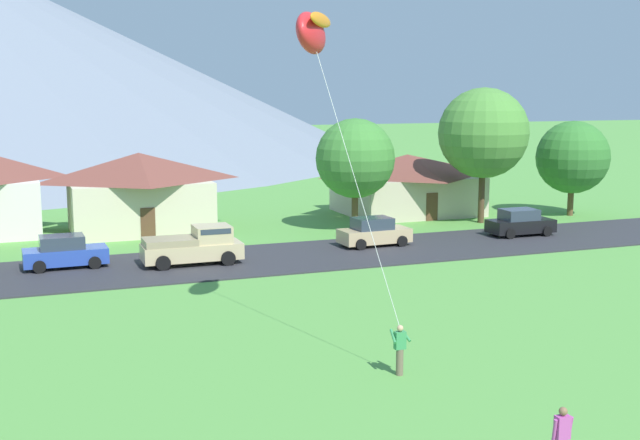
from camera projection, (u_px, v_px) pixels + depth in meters
name	position (u px, v px, depth m)	size (l,w,h in m)	color
road_strip	(234.00, 261.00, 43.05)	(160.00, 8.00, 0.08)	#2D2D33
house_leftmost	(140.00, 191.00, 52.05)	(9.52, 6.71, 5.19)	beige
house_left_center	(407.00, 183.00, 60.15)	(10.22, 8.54, 4.45)	beige
tree_left_of_center	(573.00, 157.00, 58.64)	(5.35, 5.35, 7.01)	brown
tree_center	(355.00, 158.00, 52.35)	(5.24, 5.24, 7.40)	brown
tree_right_of_center	(483.00, 133.00, 55.09)	(6.26, 6.26, 9.41)	#4C3823
parked_car_blue_west_end	(65.00, 252.00, 41.28)	(4.25, 2.17, 1.68)	#2847A8
parked_car_tan_mid_east	(374.00, 232.00, 47.18)	(4.27, 2.22, 1.68)	tan
parked_car_black_east_end	(520.00, 223.00, 50.59)	(4.24, 2.15, 1.68)	black
pickup_truck_sand_west_side	(195.00, 246.00, 42.14)	(5.21, 2.34, 1.99)	#C6B284
kite_flyer_with_kite	(315.00, 42.00, 27.87)	(2.81, 6.20, 11.93)	#70604C
watcher_person	(562.00, 439.00, 19.08)	(0.56, 0.24, 1.68)	#70604C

